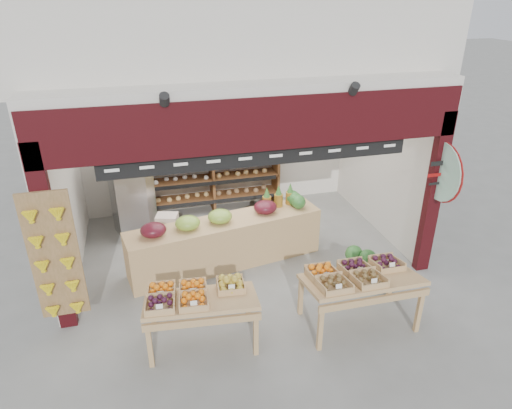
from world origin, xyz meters
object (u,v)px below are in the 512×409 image
object	(u,v)px
mid_counter	(225,241)
cardboard_stack	(180,235)
watermelon_pile	(364,269)
display_table_right	(356,276)
display_table_left	(193,297)
refrigerator	(132,192)
back_shelving	(211,160)

from	to	relation	value
mid_counter	cardboard_stack	bearing A→B (deg)	131.18
cardboard_stack	watermelon_pile	bearing A→B (deg)	-33.92
cardboard_stack	display_table_right	bearing A→B (deg)	-52.19
mid_counter	display_table_left	distance (m)	1.91
display_table_left	watermelon_pile	xyz separation A→B (m)	(2.76, 0.70, -0.50)
cardboard_stack	display_table_left	bearing A→B (deg)	-91.78
refrigerator	mid_counter	size ratio (longest dim) A/B	0.51
display_table_right	watermelon_pile	bearing A→B (deg)	55.00
cardboard_stack	refrigerator	bearing A→B (deg)	135.22
display_table_left	display_table_right	world-z (taller)	display_table_right
cardboard_stack	mid_counter	bearing A→B (deg)	-48.82
back_shelving	cardboard_stack	world-z (taller)	back_shelving
mid_counter	display_table_left	world-z (taller)	mid_counter
display_table_left	display_table_right	distance (m)	2.16
back_shelving	display_table_right	distance (m)	4.18
display_table_left	watermelon_pile	distance (m)	2.89
refrigerator	display_table_left	world-z (taller)	refrigerator
back_shelving	mid_counter	xyz separation A→B (m)	(-0.15, -2.07, -0.67)
watermelon_pile	mid_counter	bearing A→B (deg)	152.78
refrigerator	cardboard_stack	xyz separation A→B (m)	(0.76, -0.75, -0.60)
display_table_left	refrigerator	bearing A→B (deg)	101.79
watermelon_pile	refrigerator	bearing A→B (deg)	143.39
refrigerator	back_shelving	bearing A→B (deg)	0.26
mid_counter	display_table_left	xyz separation A→B (m)	(-0.75, -1.73, 0.26)
display_table_left	cardboard_stack	bearing A→B (deg)	88.22
refrigerator	display_table_right	bearing A→B (deg)	-69.27
refrigerator	display_table_left	distance (m)	3.33
back_shelving	display_table_left	bearing A→B (deg)	-103.33
display_table_right	watermelon_pile	size ratio (longest dim) A/B	2.17
refrigerator	display_table_left	xyz separation A→B (m)	(0.68, -3.26, -0.13)
cardboard_stack	back_shelving	bearing A→B (deg)	57.64
display_table_left	display_table_right	size ratio (longest dim) A/B	0.97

